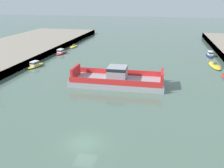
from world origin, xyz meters
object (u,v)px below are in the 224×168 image
(moored_boat_mid_right, at_px, (210,54))
(moored_boat_upstream_a, at_px, (74,46))
(moored_boat_mid_left, at_px, (215,65))
(chain_ferry, at_px, (117,79))
(moored_boat_near_left, at_px, (35,65))
(moored_boat_far_right, at_px, (61,52))

(moored_boat_mid_right, xyz_separation_m, moored_boat_upstream_a, (-44.02, 5.06, -0.37))
(moored_boat_mid_left, relative_size, moored_boat_upstream_a, 1.56)
(moored_boat_upstream_a, bearing_deg, chain_ferry, -57.41)
(moored_boat_mid_right, bearing_deg, chain_ferry, -126.35)
(chain_ferry, distance_m, moored_boat_mid_left, 28.35)
(chain_ferry, xyz_separation_m, moored_boat_near_left, (-22.51, 8.70, -0.57))
(moored_boat_mid_right, bearing_deg, moored_boat_upstream_a, 173.44)
(moored_boat_mid_left, distance_m, moored_boat_mid_right, 11.08)
(moored_boat_near_left, relative_size, moored_boat_upstream_a, 1.15)
(moored_boat_mid_left, distance_m, moored_boat_far_right, 43.96)
(moored_boat_mid_left, xyz_separation_m, moored_boat_upstream_a, (-43.58, 16.13, -0.00))
(moored_boat_mid_left, bearing_deg, moored_boat_far_right, 173.02)
(chain_ferry, height_order, moored_boat_near_left, chain_ferry)
(moored_boat_far_right, distance_m, moored_boat_upstream_a, 10.79)
(moored_boat_mid_right, xyz_separation_m, moored_boat_far_right, (-44.08, -5.72, -0.05))
(moored_boat_mid_left, distance_m, moored_boat_upstream_a, 46.46)
(chain_ferry, height_order, moored_boat_mid_left, chain_ferry)
(moored_boat_upstream_a, bearing_deg, moored_boat_far_right, -90.30)
(chain_ferry, xyz_separation_m, moored_boat_far_right, (-22.25, 23.93, -0.56))
(moored_boat_near_left, bearing_deg, chain_ferry, -21.14)
(moored_boat_mid_left, bearing_deg, moored_boat_upstream_a, 159.69)
(chain_ferry, relative_size, moored_boat_near_left, 2.97)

